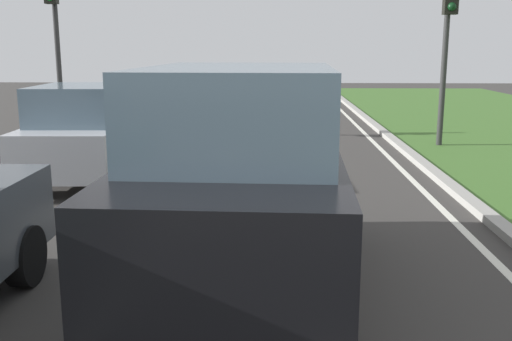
{
  "coord_description": "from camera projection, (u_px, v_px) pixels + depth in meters",
  "views": [
    {
      "loc": [
        1.02,
        3.27,
        2.46
      ],
      "look_at": [
        0.82,
        9.2,
        1.2
      ],
      "focal_mm": 41.01,
      "sensor_mm": 36.0,
      "label": 1
    }
  ],
  "objects": [
    {
      "name": "curb_right",
      "position": [
        440.0,
        178.0,
        10.89
      ],
      "size": [
        0.24,
        48.0,
        0.12
      ],
      "primitive_type": "cube",
      "color": "#9E9B93",
      "rests_on": "ground"
    },
    {
      "name": "car_suv_ahead",
      "position": [
        241.0,
        180.0,
        5.77
      ],
      "size": [
        2.12,
        4.57,
        2.28
      ],
      "rotation": [
        0.0,
        0.0,
        -0.04
      ],
      "color": "black",
      "rests_on": "ground"
    },
    {
      "name": "traffic_light_overhead_left",
      "position": [
        54.0,
        18.0,
        15.61
      ],
      "size": [
        0.32,
        0.5,
        4.85
      ],
      "color": "#2D2D2D",
      "rests_on": "ground"
    },
    {
      "name": "lane_line_center",
      "position": [
        184.0,
        179.0,
        11.06
      ],
      "size": [
        0.12,
        32.0,
        0.01
      ],
      "primitive_type": "cube",
      "color": "silver",
      "rests_on": "ground"
    },
    {
      "name": "ground_plane",
      "position": [
        221.0,
        180.0,
        11.03
      ],
      "size": [
        60.0,
        60.0,
        0.0
      ],
      "primitive_type": "plane",
      "color": "#383533"
    },
    {
      "name": "traffic_light_near_right",
      "position": [
        448.0,
        27.0,
        13.84
      ],
      "size": [
        0.32,
        0.5,
        4.23
      ],
      "color": "#2D2D2D",
      "rests_on": "ground"
    },
    {
      "name": "car_hatchback_far",
      "position": [
        85.0,
        133.0,
        10.83
      ],
      "size": [
        1.84,
        3.76,
        1.78
      ],
      "rotation": [
        0.0,
        0.0,
        0.04
      ],
      "color": "#B7BABF",
      "rests_on": "ground"
    },
    {
      "name": "lane_line_right_edge",
      "position": [
        413.0,
        181.0,
        10.91
      ],
      "size": [
        0.12,
        32.0,
        0.01
      ],
      "primitive_type": "cube",
      "color": "silver",
      "rests_on": "ground"
    }
  ]
}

